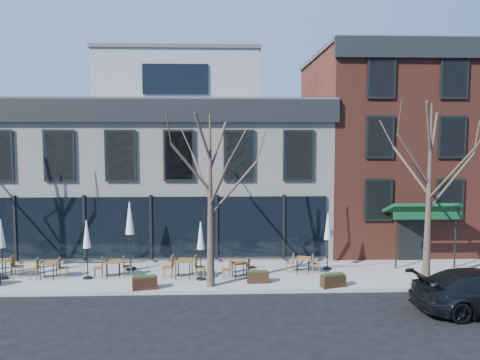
{
  "coord_description": "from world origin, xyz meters",
  "views": [
    {
      "loc": [
        3.48,
        -22.72,
        6.12
      ],
      "look_at": [
        4.43,
        2.0,
        4.03
      ],
      "focal_mm": 35.0,
      "sensor_mm": 36.0,
      "label": 1
    }
  ],
  "objects": [
    {
      "name": "ground",
      "position": [
        0.0,
        0.0,
        0.0
      ],
      "size": [
        120.0,
        120.0,
        0.0
      ],
      "primitive_type": "plane",
      "color": "black",
      "rests_on": "ground"
    },
    {
      "name": "sidewalk_front",
      "position": [
        3.25,
        -2.15,
        0.07
      ],
      "size": [
        33.5,
        4.7,
        0.15
      ],
      "primitive_type": "cube",
      "color": "gray",
      "rests_on": "ground"
    },
    {
      "name": "corner_building",
      "position": [
        0.07,
        5.07,
        4.72
      ],
      "size": [
        18.39,
        10.39,
        11.1
      ],
      "color": "beige",
      "rests_on": "ground"
    },
    {
      "name": "red_brick_building",
      "position": [
        13.0,
        4.98,
        5.64
      ],
      "size": [
        8.2,
        11.78,
        11.18
      ],
      "color": "maroon",
      "rests_on": "ground"
    },
    {
      "name": "tree_mid",
      "position": [
        3.01,
        -3.9,
        3.79
      ],
      "size": [
        3.5,
        3.55,
        7.04
      ],
      "color": "#382B21",
      "rests_on": "sidewalk_front"
    },
    {
      "name": "tree_right",
      "position": [
        12.01,
        -3.9,
        4.02
      ],
      "size": [
        3.72,
        3.77,
        7.48
      ],
      "color": "#382B21",
      "rests_on": "sidewalk_front"
    },
    {
      "name": "cafe_set_0",
      "position": [
        -6.16,
        -2.38,
        0.65
      ],
      "size": [
        1.85,
        0.77,
        0.96
      ],
      "color": "brown",
      "rests_on": "sidewalk_front"
    },
    {
      "name": "cafe_set_1",
      "position": [
        -4.07,
        -2.54,
        0.6
      ],
      "size": [
        1.7,
        0.73,
        0.88
      ],
      "color": "brown",
      "rests_on": "sidewalk_front"
    },
    {
      "name": "cafe_set_2",
      "position": [
        -1.32,
        -2.43,
        0.6
      ],
      "size": [
        1.71,
        0.77,
        0.88
      ],
      "color": "brown",
      "rests_on": "sidewalk_front"
    },
    {
      "name": "cafe_set_3",
      "position": [
        1.81,
        -2.75,
        0.66
      ],
      "size": [
        1.93,
        0.83,
        1.0
      ],
      "color": "brown",
      "rests_on": "sidewalk_front"
    },
    {
      "name": "cafe_set_4",
      "position": [
        4.22,
        -2.7,
        0.57
      ],
      "size": [
        1.59,
        0.75,
        0.82
      ],
      "color": "brown",
      "rests_on": "sidewalk_front"
    },
    {
      "name": "cafe_set_5",
      "position": [
        7.13,
        -2.09,
        0.58
      ],
      "size": [
        1.65,
        0.79,
        0.84
      ],
      "color": "brown",
      "rests_on": "sidewalk_front"
    },
    {
      "name": "umbrella_0",
      "position": [
        -6.02,
        -2.54,
        1.99
      ],
      "size": [
        0.42,
        0.42,
        2.61
      ],
      "color": "black",
      "rests_on": "sidewalk_front"
    },
    {
      "name": "umbrella_1",
      "position": [
        -2.36,
        -2.63,
        1.96
      ],
      "size": [
        0.41,
        0.41,
        2.57
      ],
      "color": "black",
      "rests_on": "sidewalk_front"
    },
    {
      "name": "umbrella_2",
      "position": [
        -0.79,
        -1.23,
        2.38
      ],
      "size": [
        0.51,
        0.51,
        3.16
      ],
      "color": "black",
      "rests_on": "sidewalk_front"
    },
    {
      "name": "umbrella_3",
      "position": [
        2.56,
        -2.97,
        1.93
      ],
      "size": [
        0.4,
        0.4,
        2.52
      ],
      "color": "black",
      "rests_on": "sidewalk_front"
    },
    {
      "name": "umbrella_4",
      "position": [
        8.37,
        -1.55,
        2.03
      ],
      "size": [
        0.43,
        0.43,
        2.66
      ],
      "color": "black",
      "rests_on": "sidewalk_front"
    },
    {
      "name": "planter_1",
      "position": [
        0.35,
        -4.2,
        0.42
      ],
      "size": [
        1.05,
        0.59,
        0.55
      ],
      "color": "black",
      "rests_on": "sidewalk_front"
    },
    {
      "name": "planter_2",
      "position": [
        4.98,
        -3.5,
        0.4
      ],
      "size": [
        0.91,
        0.38,
        0.51
      ],
      "color": "black",
      "rests_on": "sidewalk_front"
    },
    {
      "name": "planter_3",
      "position": [
        8.0,
        -4.2,
        0.43
      ],
      "size": [
        1.06,
        0.64,
        0.56
      ],
      "color": "black",
      "rests_on": "sidewalk_front"
    }
  ]
}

